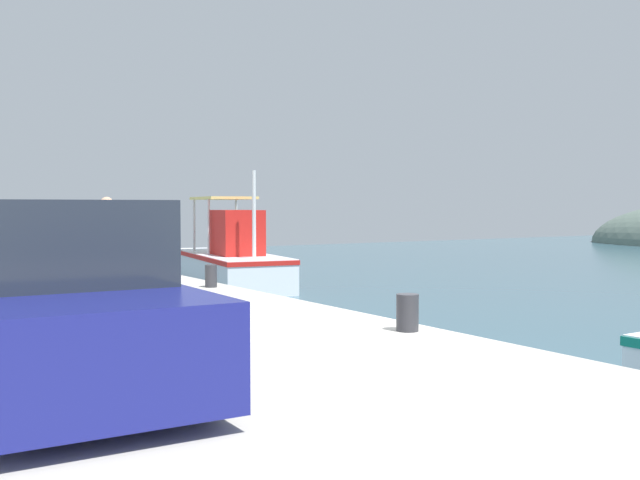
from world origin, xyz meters
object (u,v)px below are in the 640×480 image
at_px(fisherman_standing, 107,241).
at_px(parked_car, 52,301).
at_px(pelican, 75,255).
at_px(fishing_boat_nearest, 230,261).
at_px(mooring_bollard_second, 407,313).
at_px(mooring_bollard_nearest, 211,276).

distance_m(fisherman_standing, parked_car, 6.36).
relative_size(pelican, fisherman_standing, 0.58).
height_order(fishing_boat_nearest, mooring_bollard_second, fishing_boat_nearest).
height_order(pelican, mooring_bollard_nearest, pelican).
bearing_deg(mooring_bollard_second, parked_car, -83.27).
bearing_deg(mooring_bollard_second, fisherman_standing, -159.52).
distance_m(parked_car, mooring_bollard_second, 4.34).
bearing_deg(pelican, fisherman_standing, -8.31).
height_order(fisherman_standing, mooring_bollard_second, fisherman_standing).
distance_m(fisherman_standing, mooring_bollard_nearest, 2.18).
height_order(fishing_boat_nearest, parked_car, fishing_boat_nearest).
xyz_separation_m(mooring_bollard_nearest, mooring_bollard_second, (5.77, 0.00, 0.02)).
distance_m(mooring_bollard_nearest, mooring_bollard_second, 5.77).
distance_m(fishing_boat_nearest, mooring_bollard_nearest, 7.65).
bearing_deg(parked_car, fisherman_standing, 159.33).
distance_m(fishing_boat_nearest, fisherman_standing, 9.10).
relative_size(fishing_boat_nearest, parked_car, 1.59).
xyz_separation_m(fishing_boat_nearest, mooring_bollard_second, (12.50, -3.62, 0.30)).
distance_m(fishing_boat_nearest, mooring_bollard_second, 13.02).
bearing_deg(mooring_bollard_nearest, parked_car, -34.30).
bearing_deg(fisherman_standing, parked_car, -20.67).
relative_size(mooring_bollard_nearest, mooring_bollard_second, 0.93).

